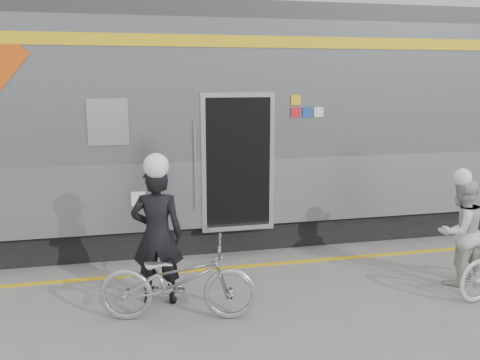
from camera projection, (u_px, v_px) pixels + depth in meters
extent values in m
plane|color=slate|center=(259.00, 335.00, 5.82)|extent=(90.00, 90.00, 0.00)
cube|color=black|center=(105.00, 224.00, 9.38)|extent=(24.00, 2.70, 0.50)
cube|color=#9EA0A5|center=(102.00, 181.00, 9.22)|extent=(24.00, 3.00, 1.10)
cube|color=slate|center=(97.00, 89.00, 8.90)|extent=(24.00, 3.00, 2.20)
cube|color=#38383A|center=(93.00, 15.00, 8.65)|extent=(24.00, 2.64, 0.30)
cube|color=gold|center=(89.00, 39.00, 7.31)|extent=(24.00, 0.02, 0.18)
cube|color=black|center=(108.00, 122.00, 7.59)|extent=(0.55, 0.02, 0.65)
cube|color=black|center=(235.00, 161.00, 8.36)|extent=(1.05, 0.45, 2.10)
cube|color=silver|center=(238.00, 163.00, 8.16)|extent=(1.20, 0.02, 2.25)
cylinder|color=silver|center=(195.00, 165.00, 7.99)|extent=(0.04, 0.04, 1.40)
cube|color=silver|center=(239.00, 226.00, 8.32)|extent=(1.05, 0.25, 0.06)
cube|color=gold|center=(296.00, 100.00, 8.16)|extent=(0.16, 0.01, 0.16)
cube|color=red|center=(296.00, 112.00, 8.20)|extent=(0.16, 0.01, 0.16)
cube|color=#183F9C|center=(307.00, 112.00, 8.25)|extent=(0.16, 0.01, 0.16)
cube|color=silver|center=(319.00, 112.00, 8.29)|extent=(0.16, 0.01, 0.16)
cube|color=silver|center=(138.00, 199.00, 7.91)|extent=(0.22, 0.01, 0.22)
cube|color=gold|center=(223.00, 268.00, 7.87)|extent=(24.00, 0.12, 0.01)
imported|color=black|center=(157.00, 235.00, 6.53)|extent=(0.74, 0.56, 1.82)
imported|color=#9B9DA2|center=(178.00, 280.00, 6.13)|extent=(2.00, 1.03, 1.00)
imported|color=beige|center=(460.00, 232.00, 7.17)|extent=(0.84, 0.71, 1.54)
sphere|color=white|center=(154.00, 153.00, 6.32)|extent=(0.32, 0.32, 0.32)
sphere|color=white|center=(465.00, 170.00, 6.99)|extent=(0.25, 0.25, 0.25)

